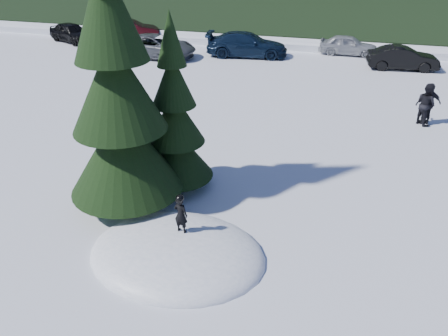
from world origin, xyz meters
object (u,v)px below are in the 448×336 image
(child_skier, at_px, (181,215))
(car_1, at_px, (129,30))
(car_3, at_px, (247,44))
(adult_0, at_px, (426,104))
(car_4, at_px, (348,45))
(car_2, at_px, (156,46))
(car_0, at_px, (72,32))
(spruce_tall, at_px, (117,97))
(adult_1, at_px, (428,104))
(spruce_short, at_px, (175,124))
(car_5, at_px, (403,58))

(child_skier, height_order, car_1, car_1)
(child_skier, bearing_deg, car_3, -71.91)
(adult_0, bearing_deg, car_4, -19.80)
(adult_0, distance_m, car_2, 16.80)
(child_skier, bearing_deg, car_0, -41.54)
(adult_0, xyz_separation_m, car_3, (-9.72, 9.01, -0.12))
(spruce_tall, xyz_separation_m, adult_1, (9.09, 9.03, -2.45))
(adult_1, distance_m, car_0, 24.90)
(spruce_short, distance_m, child_skier, 3.28)
(child_skier, relative_size, car_2, 0.20)
(car_0, bearing_deg, spruce_tall, -118.80)
(spruce_short, distance_m, car_5, 17.94)
(spruce_short, xyz_separation_m, child_skier, (1.20, -2.84, -1.12))
(child_skier, height_order, car_3, car_3)
(adult_1, bearing_deg, car_1, -47.21)
(car_4, bearing_deg, spruce_short, 168.53)
(spruce_tall, height_order, car_3, spruce_tall)
(car_2, bearing_deg, car_4, -70.49)
(child_skier, xyz_separation_m, adult_0, (6.79, 10.43, -0.11))
(spruce_tall, xyz_separation_m, child_skier, (2.20, -1.44, -2.34))
(car_2, bearing_deg, adult_1, -114.46)
(spruce_tall, relative_size, car_0, 2.15)
(spruce_tall, relative_size, car_3, 1.66)
(car_0, relative_size, car_1, 0.89)
(adult_1, distance_m, car_1, 22.27)
(spruce_short, bearing_deg, car_4, 76.43)
(car_1, relative_size, car_3, 0.87)
(adult_0, bearing_deg, spruce_short, 96.60)
(spruce_short, relative_size, car_4, 1.45)
(car_0, relative_size, car_5, 1.01)
(spruce_tall, height_order, car_4, spruce_tall)
(adult_0, distance_m, car_4, 11.73)
(car_0, bearing_deg, car_2, -83.22)
(adult_0, height_order, car_5, adult_0)
(adult_0, relative_size, car_0, 0.43)
(child_skier, distance_m, car_0, 25.67)
(car_5, bearing_deg, car_3, 80.79)
(adult_0, distance_m, adult_1, 0.11)
(spruce_short, relative_size, adult_0, 3.09)
(car_2, relative_size, car_5, 1.28)
(spruce_short, bearing_deg, car_0, 131.06)
(spruce_short, relative_size, car_5, 1.35)
(adult_1, bearing_deg, spruce_short, 26.31)
(car_0, distance_m, car_2, 8.07)
(child_skier, bearing_deg, car_4, -89.23)
(spruce_tall, relative_size, car_4, 2.33)
(spruce_tall, xyz_separation_m, spruce_short, (1.00, 1.40, -1.22))
(spruce_tall, bearing_deg, car_1, 116.66)
(car_0, relative_size, car_3, 0.77)
(child_skier, distance_m, car_4, 21.89)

